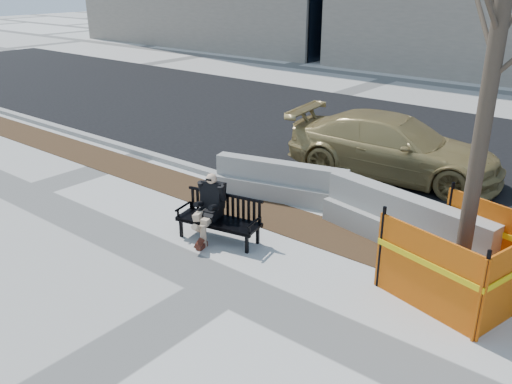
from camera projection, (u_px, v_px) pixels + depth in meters
ground at (226, 286)px, 8.61m from camera, size 120.00×120.00×0.00m
mulch_strip at (316, 230)px, 10.48m from camera, size 40.00×1.20×0.02m
asphalt_street at (439, 153)px, 14.94m from camera, size 60.00×10.40×0.01m
curb at (341, 212)px, 11.14m from camera, size 60.00×0.25×0.12m
bench at (219, 240)px, 10.09m from camera, size 1.70×0.89×0.86m
seated_man at (211, 236)px, 10.22m from camera, size 0.70×0.98×1.25m
tree_fence at (456, 292)px, 8.44m from camera, size 3.34×3.34×6.86m
sedan at (390, 176)px, 13.31m from camera, size 5.35×2.73×1.49m
jersey_barrier_left at (280, 198)px, 11.95m from camera, size 3.04×1.33×0.86m
jersey_barrier_right at (402, 244)px, 9.92m from camera, size 3.47×1.32×0.97m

